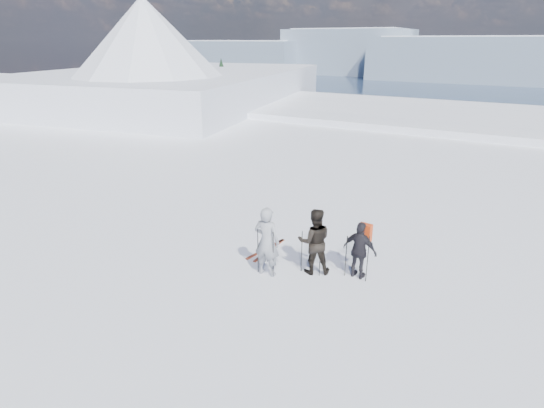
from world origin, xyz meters
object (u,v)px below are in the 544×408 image
Objects in this scene: skier_dark at (314,241)px; skier_pack at (360,251)px; skis_loose at (267,250)px; skier_grey at (267,242)px.

skier_pack is at bearing 165.95° from skier_dark.
skier_dark is 2.04m from skis_loose.
skier_pack is at bearing -158.80° from skier_grey.
skier_dark is (1.07, 0.72, -0.05)m from skier_grey.
skis_loose is (-1.75, 0.52, -0.92)m from skier_dark.
skier_dark reaches higher than skier_pack.
skis_loose is at bearing 3.05° from skier_pack.
skier_pack reaches higher than skis_loose.
skier_dark is at bearing -149.68° from skier_grey.
skis_loose is at bearing -45.68° from skier_dark.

